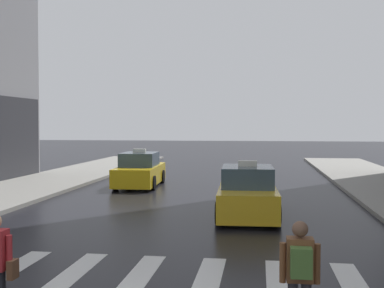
# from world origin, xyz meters

# --- Properties ---
(crosswalk_markings) EXTENTS (11.30, 2.80, 0.01)m
(crosswalk_markings) POSITION_xyz_m (-0.00, 3.00, 0.00)
(crosswalk_markings) COLOR silver
(crosswalk_markings) RESTS_ON ground
(taxi_lead) EXTENTS (2.06, 4.60, 1.80)m
(taxi_lead) POSITION_xyz_m (1.93, 9.45, 0.72)
(taxi_lead) COLOR gold
(taxi_lead) RESTS_ON ground
(taxi_second) EXTENTS (2.09, 4.61, 1.80)m
(taxi_second) POSITION_xyz_m (-3.36, 16.27, 0.72)
(taxi_second) COLOR yellow
(taxi_second) RESTS_ON ground
(pedestrian_with_backpack) EXTENTS (0.55, 0.43, 1.65)m
(pedestrian_with_backpack) POSITION_xyz_m (2.87, 0.53, 0.97)
(pedestrian_with_backpack) COLOR #333338
(pedestrian_with_backpack) RESTS_ON ground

